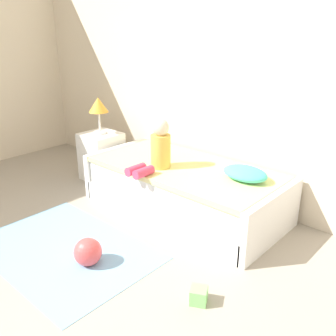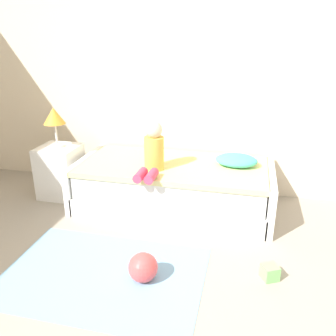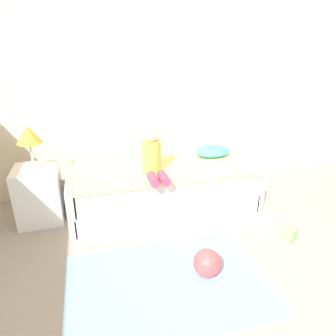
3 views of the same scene
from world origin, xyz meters
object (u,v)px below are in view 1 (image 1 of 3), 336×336
object	(u,v)px
table_lamp	(98,107)
child_figure	(157,149)
nightstand	(102,156)
toy_ball	(88,252)
pillow	(245,173)
toy_block	(199,296)
bed	(184,189)

from	to	relation	value
table_lamp	child_figure	xyz separation A→B (m)	(1.19, -0.21, -0.23)
nightstand	table_lamp	world-z (taller)	table_lamp
toy_ball	pillow	bearing A→B (deg)	66.28
nightstand	child_figure	bearing A→B (deg)	-10.24
nightstand	pillow	xyz separation A→B (m)	(2.00, 0.11, 0.26)
child_figure	toy_ball	distance (m)	1.23
toy_ball	child_figure	bearing A→B (deg)	101.13
child_figure	toy_block	xyz separation A→B (m)	(1.17, -0.82, -0.65)
nightstand	child_figure	distance (m)	1.27
child_figure	toy_block	size ratio (longest dim) A/B	4.33
nightstand	toy_ball	bearing A→B (deg)	-42.34
toy_ball	toy_block	world-z (taller)	toy_ball
nightstand	pillow	size ratio (longest dim) A/B	1.36
bed	pillow	world-z (taller)	pillow
table_lamp	toy_ball	size ratio (longest dim) A/B	1.93
bed	pillow	size ratio (longest dim) A/B	4.80
child_figure	pillow	size ratio (longest dim) A/B	1.16
bed	table_lamp	xyz separation A→B (m)	(-1.35, -0.01, 0.69)
bed	nightstand	distance (m)	1.35
bed	toy_ball	xyz separation A→B (m)	(0.05, -1.29, -0.13)
nightstand	table_lamp	xyz separation A→B (m)	(0.00, 0.00, 0.64)
pillow	table_lamp	bearing A→B (deg)	-176.75
bed	table_lamp	distance (m)	1.52
table_lamp	toy_block	world-z (taller)	table_lamp
table_lamp	toy_ball	world-z (taller)	table_lamp
bed	table_lamp	world-z (taller)	table_lamp
toy_block	toy_ball	bearing A→B (deg)	-165.90
table_lamp	child_figure	size ratio (longest dim) A/B	0.88
bed	child_figure	xyz separation A→B (m)	(-0.16, -0.23, 0.46)
nightstand	pillow	world-z (taller)	pillow
child_figure	toy_block	distance (m)	1.57
bed	child_figure	distance (m)	0.54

